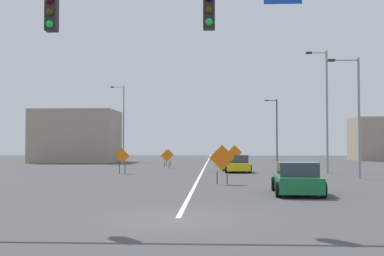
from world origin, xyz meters
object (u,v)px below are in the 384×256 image
street_lamp_far_left (356,111)px  construction_sign_right_shoulder (122,157)px  construction_sign_right_lane (222,159)px  car_green_approaching (297,179)px  street_lamp_near_left (326,106)px  construction_sign_median_far (168,156)px  construction_sign_left_shoulder (167,157)px  street_lamp_near_right (123,120)px  construction_sign_median_near (235,153)px  traffic_signal_assembly (55,34)px  car_yellow_distant (236,164)px  street_lamp_mid_left (276,127)px

street_lamp_far_left → construction_sign_right_shoulder: street_lamp_far_left is taller
construction_sign_right_lane → car_green_approaching: construction_sign_right_lane is taller
street_lamp_near_left → construction_sign_median_far: 17.73m
construction_sign_left_shoulder → construction_sign_right_lane: (4.87, -17.97, 0.29)m
street_lamp_near_right → construction_sign_right_lane: size_ratio=4.52×
street_lamp_far_left → construction_sign_median_near: (-7.14, 14.48, -2.93)m
street_lamp_far_left → car_green_approaching: street_lamp_far_left is taller
traffic_signal_assembly → construction_sign_right_shoulder: size_ratio=7.47×
construction_sign_median_near → car_yellow_distant: (-0.17, -7.47, -0.69)m
street_lamp_near_left → construction_sign_right_shoulder: size_ratio=4.94×
construction_sign_right_shoulder → construction_sign_left_shoulder: bearing=75.1°
construction_sign_right_shoulder → car_green_approaching: bearing=-53.6°
traffic_signal_assembly → street_lamp_near_left: size_ratio=1.51×
construction_sign_right_lane → construction_sign_right_shoulder: (-7.25, 9.07, -0.14)m
construction_sign_right_lane → construction_sign_median_far: (-5.12, 22.05, -0.29)m
construction_sign_right_lane → construction_sign_median_far: 22.64m
street_lamp_near_right → car_green_approaching: size_ratio=2.30×
car_yellow_distant → car_green_approaching: 16.87m
street_lamp_mid_left → construction_sign_right_shoulder: (-14.95, -29.03, -3.31)m
street_lamp_near_right → construction_sign_median_near: street_lamp_near_right is taller
car_yellow_distant → car_green_approaching: (1.89, -16.76, 0.00)m
traffic_signal_assembly → street_lamp_near_right: (-7.03, 45.83, -0.16)m
construction_sign_median_far → street_lamp_near_right: bearing=120.8°
construction_sign_median_near → construction_sign_right_shoulder: (-8.68, -10.14, -0.12)m
construction_sign_right_lane → construction_sign_right_shoulder: construction_sign_right_lane is taller
street_lamp_near_left → street_lamp_near_right: (-20.17, 22.92, 0.16)m
car_yellow_distant → street_lamp_mid_left: bearing=76.3°
street_lamp_near_right → construction_sign_median_far: 14.32m
construction_sign_median_far → car_yellow_distant: (6.38, -10.31, -0.41)m
construction_sign_right_shoulder → car_green_approaching: 17.53m
street_lamp_near_right → construction_sign_median_near: (13.55, -14.60, -3.91)m
construction_sign_right_shoulder → car_yellow_distant: size_ratio=0.43×
street_lamp_near_right → construction_sign_right_shoulder: (4.87, -24.75, -4.03)m
construction_sign_median_near → construction_sign_left_shoulder: bearing=-168.9°
street_lamp_mid_left → street_lamp_near_left: 27.21m
construction_sign_left_shoulder → street_lamp_mid_left: bearing=58.0°
street_lamp_near_right → construction_sign_median_near: bearing=-47.1°
street_lamp_near_left → construction_sign_right_shoulder: street_lamp_near_left is taller
car_yellow_distant → car_green_approaching: car_green_approaching is taller
traffic_signal_assembly → construction_sign_left_shoulder: 30.31m
street_lamp_far_left → car_green_approaching: (-5.41, -9.75, -3.62)m
street_lamp_far_left → street_lamp_near_left: street_lamp_near_left is taller
construction_sign_median_near → construction_sign_median_far: 7.14m
construction_sign_left_shoulder → construction_sign_median_far: size_ratio=1.01×
construction_sign_right_shoulder → car_yellow_distant: bearing=17.4°
construction_sign_right_shoulder → car_green_approaching: (10.40, -14.10, -0.57)m
construction_sign_left_shoulder → construction_sign_median_far: 4.08m
construction_sign_right_lane → car_yellow_distant: size_ratio=0.49×
construction_sign_left_shoulder → construction_sign_right_lane: construction_sign_right_lane is taller
construction_sign_right_lane → construction_sign_median_far: size_ratio=1.26×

